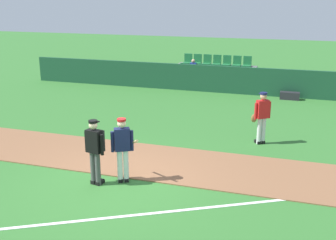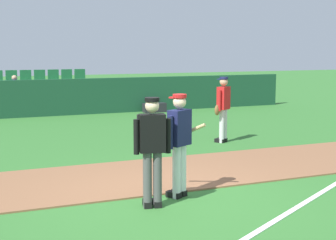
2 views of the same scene
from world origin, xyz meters
name	(u,v)px [view 1 (image 1 of 2)]	position (x,y,z in m)	size (l,w,h in m)	color
ground_plane	(117,181)	(0.00, 0.00, 0.00)	(80.00, 80.00, 0.00)	#33702D
infield_dirt_path	(138,159)	(0.00, 1.58, 0.01)	(28.00, 2.70, 0.03)	brown
foul_line_chalk	(224,206)	(3.00, -0.50, 0.01)	(12.00, 0.10, 0.01)	white
dugout_fence	(209,79)	(0.00, 11.39, 0.68)	(20.00, 0.16, 1.37)	#19472D
stadium_bleachers	(215,77)	(-0.01, 12.84, 0.48)	(4.45, 2.10, 1.65)	slate
batter_navy_jersey	(123,148)	(0.20, 0.03, 0.97)	(0.74, 0.70, 1.76)	white
umpire_home_plate	(95,148)	(-0.43, -0.31, 1.00)	(0.58, 0.36, 1.76)	#4C4C4C
runner_red_jersey	(262,116)	(3.35, 4.19, 0.96)	(0.62, 0.46, 1.76)	silver
equipment_bag	(290,96)	(4.04, 10.94, 0.18)	(0.90, 0.36, 0.36)	#232328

